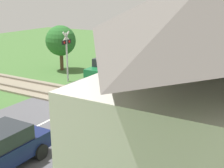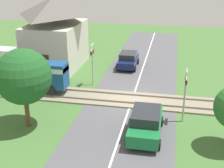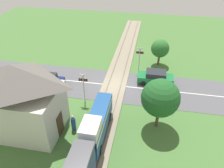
{
  "view_description": "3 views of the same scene",
  "coord_description": "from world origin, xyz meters",
  "px_view_note": "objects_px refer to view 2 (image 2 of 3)",
  "views": [
    {
      "loc": [
        14.02,
        9.79,
        5.93
      ],
      "look_at": [
        0.0,
        1.49,
        1.2
      ],
      "focal_mm": 50.0,
      "sensor_mm": 36.0,
      "label": 1
    },
    {
      "loc": [
        -20.72,
        -2.65,
        9.47
      ],
      "look_at": [
        0.0,
        1.49,
        1.2
      ],
      "focal_mm": 50.0,
      "sensor_mm": 36.0,
      "label": 2
    },
    {
      "loc": [
        -3.63,
        20.9,
        14.56
      ],
      "look_at": [
        0.0,
        1.49,
        1.2
      ],
      "focal_mm": 35.0,
      "sensor_mm": 36.0,
      "label": 3
    }
  ],
  "objects_px": {
    "crossing_signal_west_approach": "(185,89)",
    "car_near_crossing": "(146,123)",
    "car_far_side": "(128,60)",
    "station_building": "(55,34)",
    "pedestrian_by_station": "(46,74)",
    "crossing_signal_east_approach": "(92,59)"
  },
  "relations": [
    {
      "from": "crossing_signal_east_approach",
      "to": "pedestrian_by_station",
      "type": "xyz_separation_m",
      "value": [
        -0.16,
        4.01,
        -1.48
      ]
    },
    {
      "from": "station_building",
      "to": "pedestrian_by_station",
      "type": "relative_size",
      "value": 4.29
    },
    {
      "from": "car_far_side",
      "to": "crossing_signal_east_approach",
      "type": "distance_m",
      "value": 5.75
    },
    {
      "from": "crossing_signal_west_approach",
      "to": "car_far_side",
      "type": "bearing_deg",
      "value": 26.35
    },
    {
      "from": "pedestrian_by_station",
      "to": "station_building",
      "type": "bearing_deg",
      "value": 8.31
    },
    {
      "from": "crossing_signal_east_approach",
      "to": "pedestrian_by_station",
      "type": "height_order",
      "value": "crossing_signal_east_approach"
    },
    {
      "from": "crossing_signal_west_approach",
      "to": "car_near_crossing",
      "type": "bearing_deg",
      "value": 134.95
    },
    {
      "from": "car_far_side",
      "to": "station_building",
      "type": "height_order",
      "value": "station_building"
    },
    {
      "from": "pedestrian_by_station",
      "to": "car_near_crossing",
      "type": "bearing_deg",
      "value": -127.91
    },
    {
      "from": "car_far_side",
      "to": "crossing_signal_west_approach",
      "type": "distance_m",
      "value": 11.45
    },
    {
      "from": "car_far_side",
      "to": "crossing_signal_west_approach",
      "type": "relative_size",
      "value": 1.06
    },
    {
      "from": "car_near_crossing",
      "to": "car_far_side",
      "type": "distance_m",
      "value": 12.66
    },
    {
      "from": "station_building",
      "to": "pedestrian_by_station",
      "type": "distance_m",
      "value": 4.95
    },
    {
      "from": "car_near_crossing",
      "to": "station_building",
      "type": "relative_size",
      "value": 0.59
    },
    {
      "from": "crossing_signal_west_approach",
      "to": "pedestrian_by_station",
      "type": "distance_m",
      "value": 12.32
    },
    {
      "from": "crossing_signal_east_approach",
      "to": "pedestrian_by_station",
      "type": "bearing_deg",
      "value": 92.23
    },
    {
      "from": "pedestrian_by_station",
      "to": "crossing_signal_west_approach",
      "type": "bearing_deg",
      "value": -113.57
    },
    {
      "from": "car_near_crossing",
      "to": "station_building",
      "type": "distance_m",
      "value": 15.05
    },
    {
      "from": "car_far_side",
      "to": "pedestrian_by_station",
      "type": "relative_size",
      "value": 2.27
    },
    {
      "from": "station_building",
      "to": "pedestrian_by_station",
      "type": "xyz_separation_m",
      "value": [
        -4.24,
        -0.62,
        -2.49
      ]
    },
    {
      "from": "car_near_crossing",
      "to": "station_building",
      "type": "bearing_deg",
      "value": 40.59
    },
    {
      "from": "car_near_crossing",
      "to": "crossing_signal_east_approach",
      "type": "relative_size",
      "value": 1.18
    }
  ]
}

